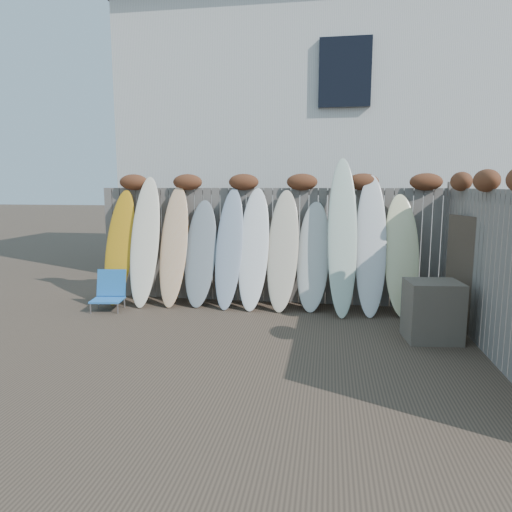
# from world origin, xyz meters

# --- Properties ---
(ground) EXTENTS (80.00, 80.00, 0.00)m
(ground) POSITION_xyz_m (0.00, 0.00, 0.00)
(ground) COLOR #493A2D
(back_fence) EXTENTS (6.05, 0.28, 2.24)m
(back_fence) POSITION_xyz_m (0.06, 2.39, 1.18)
(back_fence) COLOR slate
(back_fence) RESTS_ON ground
(right_fence) EXTENTS (0.28, 4.40, 2.24)m
(right_fence) POSITION_xyz_m (2.99, 0.25, 1.14)
(right_fence) COLOR slate
(right_fence) RESTS_ON ground
(house) EXTENTS (8.50, 5.50, 6.33)m
(house) POSITION_xyz_m (0.50, 6.50, 3.20)
(house) COLOR silver
(house) RESTS_ON ground
(beach_chair) EXTENTS (0.55, 0.58, 0.64)m
(beach_chair) POSITION_xyz_m (-2.52, 1.50, 0.30)
(beach_chair) COLOR blue
(beach_chair) RESTS_ON ground
(wooden_crate) EXTENTS (0.74, 0.64, 0.80)m
(wooden_crate) POSITION_xyz_m (2.45, 0.71, 0.40)
(wooden_crate) COLOR brown
(wooden_crate) RESTS_ON ground
(lattice_panel) EXTENTS (0.35, 1.05, 1.63)m
(lattice_panel) POSITION_xyz_m (2.97, 1.08, 0.81)
(lattice_panel) COLOR #47342B
(lattice_panel) RESTS_ON ground
(surfboard_0) EXTENTS (0.58, 0.74, 1.97)m
(surfboard_0) POSITION_xyz_m (-2.54, 1.97, 0.99)
(surfboard_0) COLOR orange
(surfboard_0) RESTS_ON ground
(surfboard_1) EXTENTS (0.52, 0.79, 2.20)m
(surfboard_1) POSITION_xyz_m (-2.05, 1.92, 1.10)
(surfboard_1) COLOR #F3E7CA
(surfboard_1) RESTS_ON ground
(surfboard_2) EXTENTS (0.50, 0.74, 2.05)m
(surfboard_2) POSITION_xyz_m (-1.55, 1.98, 1.02)
(surfboard_2) COLOR #E89373
(surfboard_2) RESTS_ON ground
(surfboard_3) EXTENTS (0.58, 0.67, 1.80)m
(surfboard_3) POSITION_xyz_m (-1.09, 2.02, 0.90)
(surfboard_3) COLOR gray
(surfboard_3) RESTS_ON ground
(surfboard_4) EXTENTS (0.52, 0.75, 2.00)m
(surfboard_4) POSITION_xyz_m (-0.58, 1.98, 1.00)
(surfboard_4) COLOR #99A7BB
(surfboard_4) RESTS_ON ground
(surfboard_5) EXTENTS (0.55, 0.75, 2.01)m
(surfboard_5) POSITION_xyz_m (-0.16, 1.97, 1.01)
(surfboard_5) COLOR white
(surfboard_5) RESTS_ON ground
(surfboard_6) EXTENTS (0.57, 0.74, 1.98)m
(surfboard_6) POSITION_xyz_m (0.32, 1.98, 0.99)
(surfboard_6) COLOR beige
(surfboard_6) RESTS_ON ground
(surfboard_7) EXTENTS (0.60, 0.69, 1.78)m
(surfboard_7) POSITION_xyz_m (0.82, 2.03, 0.89)
(surfboard_7) COLOR silver
(surfboard_7) RESTS_ON ground
(surfboard_8) EXTENTS (0.50, 0.89, 2.49)m
(surfboard_8) POSITION_xyz_m (1.28, 1.89, 1.25)
(surfboard_8) COLOR silver
(surfboard_8) RESTS_ON ground
(surfboard_9) EXTENTS (0.50, 0.79, 2.22)m
(surfboard_9) POSITION_xyz_m (1.73, 1.94, 1.11)
(surfboard_9) COLOR silver
(surfboard_9) RESTS_ON ground
(surfboard_10) EXTENTS (0.60, 0.72, 1.91)m
(surfboard_10) POSITION_xyz_m (2.21, 1.97, 0.96)
(surfboard_10) COLOR #F0EBAC
(surfboard_10) RESTS_ON ground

